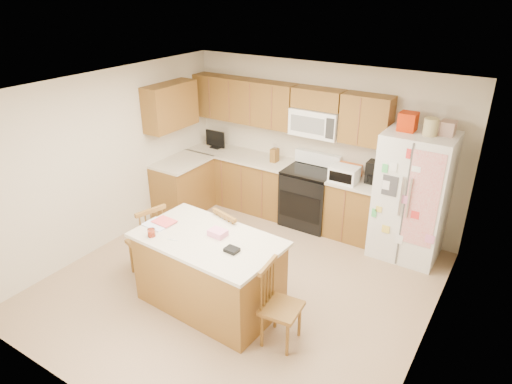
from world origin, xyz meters
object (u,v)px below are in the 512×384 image
Objects in this scene: windsor_chair_right at (279,307)px; stove at (309,196)px; refrigerator at (412,195)px; island at (209,271)px; windsor_chair_left at (148,242)px; windsor_chair_back at (234,246)px.

stove is at bearing 109.85° from windsor_chair_right.
refrigerator reaches higher than stove.
windsor_chair_right is at bearing -5.54° from island.
windsor_chair_left is (-1.06, 0.08, 0.02)m from island.
refrigerator is at bearing 46.35° from windsor_chair_back.
refrigerator is at bearing -2.30° from stove.
windsor_chair_back is (-1.71, -1.79, -0.45)m from refrigerator.
refrigerator is at bearing 55.45° from island.
refrigerator is 3.60m from windsor_chair_left.
windsor_chair_left is (-1.14, -2.38, 0.01)m from stove.
windsor_chair_right is at bearing -4.95° from windsor_chair_left.
windsor_chair_left is 1.02× the size of windsor_chair_back.
island is (-1.65, -2.40, -0.45)m from refrigerator.
island reaches higher than windsor_chair_right.
windsor_chair_left reaches higher than windsor_chair_right.
windsor_chair_right is at bearing -70.15° from stove.
windsor_chair_back is at bearing -133.65° from refrigerator.
windsor_chair_left is 2.07m from windsor_chair_right.
windsor_chair_right is (1.07, -0.70, -0.02)m from windsor_chair_back.
refrigerator is 2.95m from island.
island is 1.83× the size of windsor_chair_right.
refrigerator is 2.62m from windsor_chair_right.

